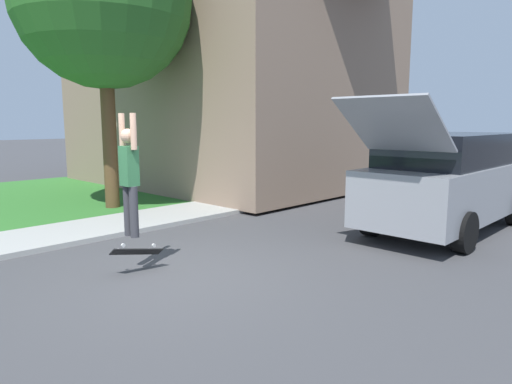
# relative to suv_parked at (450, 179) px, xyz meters

# --- Properties ---
(ground_plane) EXTENTS (120.00, 120.00, 0.00)m
(ground_plane) POSITION_rel_suv_parked_xyz_m (-1.75, -5.71, -1.10)
(ground_plane) COLOR #3D3D3F
(lawn) EXTENTS (10.00, 80.00, 0.08)m
(lawn) POSITION_rel_suv_parked_xyz_m (-9.75, 0.29, -1.06)
(lawn) COLOR #2D6B28
(lawn) RESTS_ON ground_plane
(sidewalk) EXTENTS (1.80, 80.00, 0.10)m
(sidewalk) POSITION_rel_suv_parked_xyz_m (-5.35, 0.29, -1.05)
(sidewalk) COLOR #9E9E99
(sidewalk) RESTS_ON ground_plane
(house) EXTENTS (11.28, 8.60, 8.93)m
(house) POSITION_rel_suv_parked_xyz_m (-9.11, 2.01, 3.60)
(house) COLOR #89705B
(house) RESTS_ON lawn
(suv_parked) EXTENTS (2.05, 5.70, 2.69)m
(suv_parked) POSITION_rel_suv_parked_xyz_m (0.00, 0.00, 0.00)
(suv_parked) COLOR gray
(suv_parked) RESTS_ON ground_plane
(skateboarder) EXTENTS (0.41, 0.22, 1.86)m
(skateboarder) POSITION_rel_suv_parked_xyz_m (-2.40, -6.13, 0.40)
(skateboarder) COLOR #38383D
(skateboarder) RESTS_ON ground_plane
(skateboard) EXTENTS (0.29, 0.79, 0.30)m
(skateboard) POSITION_rel_suv_parked_xyz_m (-2.30, -6.12, -0.77)
(skateboard) COLOR black
(skateboard) RESTS_ON ground_plane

